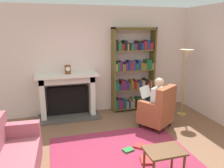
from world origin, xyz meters
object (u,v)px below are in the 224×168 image
Objects in this scene: fireplace at (68,94)px; floor_lamp at (186,60)px; bookshelf at (133,72)px; side_table at (164,154)px; mantel_clock at (68,70)px; armchair_reading at (158,110)px; seated_reader at (154,100)px.

fireplace is 0.90× the size of floor_lamp.
bookshelf is 2.95m from side_table.
side_table is (1.10, -2.67, -0.82)m from mantel_clock.
mantel_clock is 0.21× the size of armchair_reading.
floor_lamp is at bearing 174.88° from armchair_reading.
mantel_clock reaches higher than seated_reader.
seated_reader is (1.78, -1.12, 0.03)m from fireplace.
seated_reader is (1.76, -1.02, -0.59)m from mantel_clock.
floor_lamp is at bearing -12.53° from mantel_clock.
bookshelf is 1.31× the size of floor_lamp.
fireplace is at bearing -66.72° from armchair_reading.
bookshelf is (1.73, 0.03, 0.46)m from fireplace.
bookshelf is at bearing 4.53° from mantel_clock.
armchair_reading reaches higher than side_table.
floor_lamp reaches higher than armchair_reading.
fireplace is at bearing -65.45° from seated_reader.
fireplace is 1.54× the size of armchair_reading.
armchair_reading is 1.73× the size of side_table.
bookshelf is 1.40m from armchair_reading.
armchair_reading is 0.85× the size of seated_reader.
armchair_reading is 0.23m from seated_reader.
fireplace is 2.68× the size of side_table.
mantel_clock is 2.12m from seated_reader.
mantel_clock is 3.01m from side_table.
armchair_reading is 1.71m from side_table.
fireplace reaches higher than side_table.
mantel_clock is at bearing 167.47° from floor_lamp.
fireplace is 2.22m from armchair_reading.
fireplace is at bearing 103.16° from mantel_clock.
seated_reader is 2.04× the size of side_table.
side_table is (-0.61, -2.81, -0.65)m from bookshelf.
seated_reader is at bearing -90.00° from armchair_reading.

